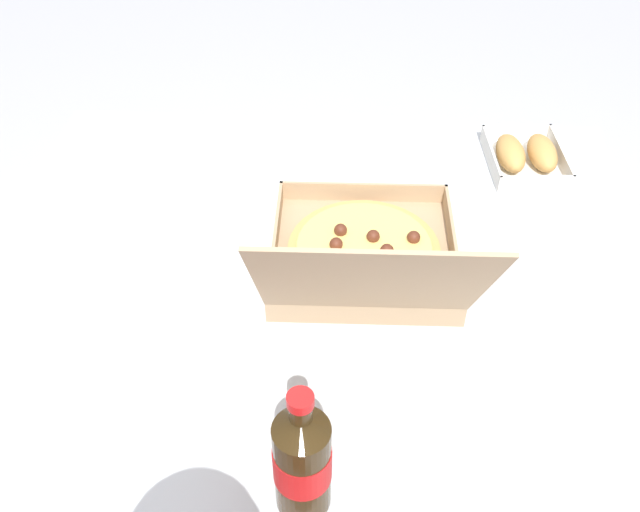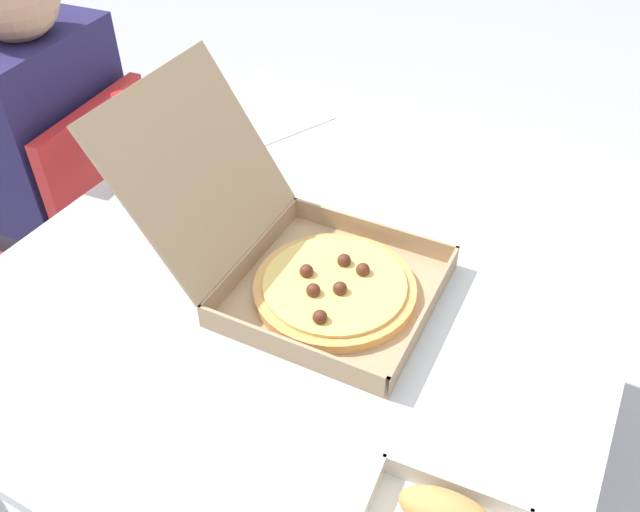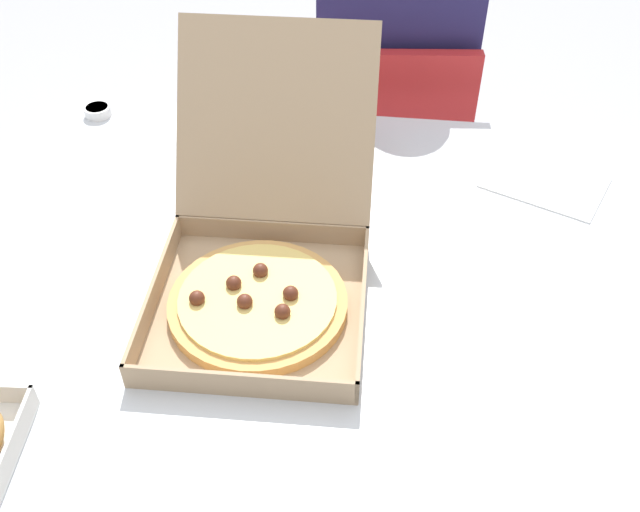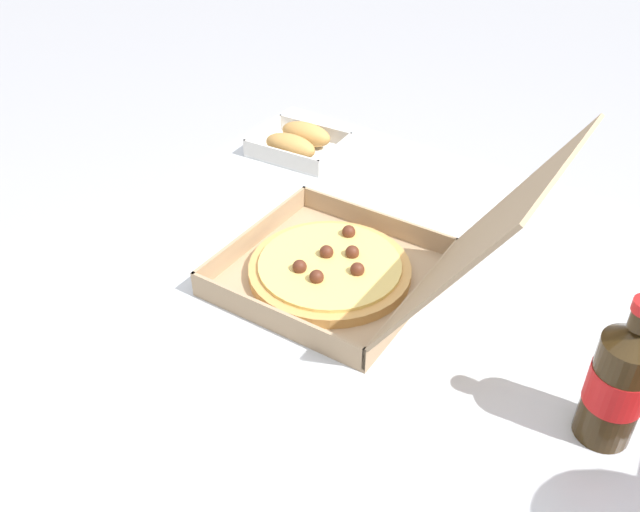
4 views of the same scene
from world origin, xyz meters
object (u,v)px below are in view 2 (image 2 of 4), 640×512
Objects in this scene: chair at (80,222)px; cola_bottle at (133,156)px; paper_menu at (282,119)px; diner_person at (40,148)px; pizza_box_open at (309,266)px.

cola_bottle reaches higher than chair.
cola_bottle is 0.42m from paper_menu.
diner_person is 5.48× the size of paper_menu.
pizza_box_open is (-0.17, -0.77, 0.31)m from chair.
paper_menu is at bearing 35.35° from pizza_box_open.
chair is 1.63× the size of pizza_box_open.
pizza_box_open is at bearing -99.68° from cola_bottle.
cola_bottle reaches higher than paper_menu.
chair is 0.59m from paper_menu.
diner_person reaches higher than cola_bottle.
pizza_box_open reaches higher than cola_bottle.
chair is at bearing 148.72° from paper_menu.
pizza_box_open is at bearing -120.54° from paper_menu.
cola_bottle is at bearing -106.32° from chair.
pizza_box_open is 2.28× the size of cola_bottle.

